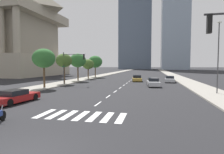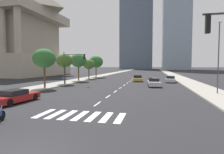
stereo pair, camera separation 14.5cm
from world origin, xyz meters
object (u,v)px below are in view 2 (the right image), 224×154
object	(u,v)px
sedan_red_1	(15,96)
street_tree_fourth	(89,64)
street_tree_nearest	(44,58)
street_tree_fifth	(96,62)
sedan_silver_0	(154,82)
traffic_signal_far	(72,62)
sedan_gold_3	(138,79)
street_tree_second	(65,61)
street_tree_third	(78,60)
sedan_silver_2	(170,79)
street_lamp_east	(219,52)

from	to	relation	value
sedan_red_1	street_tree_fourth	bearing A→B (deg)	11.72
sedan_red_1	street_tree_nearest	world-z (taller)	street_tree_nearest
sedan_red_1	street_tree_fifth	xyz separation A→B (m)	(-3.48, 36.14, 3.86)
sedan_red_1	sedan_silver_0	bearing A→B (deg)	-31.77
sedan_silver_0	traffic_signal_far	world-z (taller)	traffic_signal_far
sedan_gold_3	street_tree_second	distance (m)	15.72
sedan_red_1	street_tree_third	xyz separation A→B (m)	(-3.48, 23.37, 3.89)
sedan_gold_3	street_tree_fifth	xyz separation A→B (m)	(-12.48, 10.46, 3.83)
sedan_silver_2	street_tree_fifth	size ratio (longest dim) A/B	0.77
traffic_signal_far	street_lamp_east	world-z (taller)	street_lamp_east
traffic_signal_far	street_tree_second	bearing A→B (deg)	152.90
street_lamp_east	street_tree_third	size ratio (longest dim) A/B	1.42
street_tree_third	traffic_signal_far	bearing A→B (deg)	-75.63
sedan_silver_2	traffic_signal_far	size ratio (longest dim) A/B	0.83
traffic_signal_far	sedan_gold_3	bearing A→B (deg)	42.88
street_lamp_east	street_tree_fifth	size ratio (longest dim) A/B	1.38
sedan_silver_0	sedan_red_1	world-z (taller)	sedan_silver_0
sedan_silver_0	street_tree_second	bearing A→B (deg)	-96.48
sedan_silver_2	street_lamp_east	bearing A→B (deg)	18.27
sedan_red_1	street_tree_second	distance (m)	17.60
street_tree_nearest	sedan_red_1	bearing A→B (deg)	-71.43
street_tree_nearest	street_lamp_east	bearing A→B (deg)	-3.45
sedan_silver_0	street_tree_third	xyz separation A→B (m)	(-15.81, 6.94, 3.83)
sedan_gold_3	street_tree_fifth	world-z (taller)	street_tree_fifth
street_tree_second	street_tree_third	size ratio (longest dim) A/B	0.92
traffic_signal_far	street_lamp_east	distance (m)	22.15
street_lamp_east	street_tree_third	distance (m)	27.10
sedan_silver_2	sedan_silver_0	bearing A→B (deg)	-17.55
street_tree_second	street_tree_third	distance (m)	6.52
sedan_silver_2	sedan_gold_3	xyz separation A→B (m)	(-6.65, 1.05, 0.00)
sedan_gold_3	traffic_signal_far	xyz separation A→B (m)	(-10.56, -9.81, 3.36)
street_tree_nearest	street_tree_second	world-z (taller)	street_tree_nearest
sedan_red_1	street_tree_fourth	world-z (taller)	street_tree_fourth
street_tree_second	sedan_silver_2	bearing A→B (deg)	22.09
sedan_silver_2	street_tree_fifth	xyz separation A→B (m)	(-19.14, 11.52, 3.83)
street_tree_nearest	street_tree_second	size ratio (longest dim) A/B	1.06
sedan_gold_3	street_tree_fourth	world-z (taller)	street_tree_fourth
sedan_red_1	street_tree_fourth	xyz separation A→B (m)	(-3.48, 30.06, 3.12)
traffic_signal_far	sedan_silver_2	bearing A→B (deg)	26.95
street_lamp_east	street_tree_nearest	xyz separation A→B (m)	(-22.95, 1.38, -0.46)
street_tree_fifth	sedan_gold_3	bearing A→B (deg)	-39.97
street_tree_nearest	street_tree_fourth	size ratio (longest dim) A/B	1.18
street_tree_nearest	street_tree_fifth	xyz separation A→B (m)	(0.00, 25.78, 0.01)
street_tree_second	street_tree_fifth	world-z (taller)	street_tree_fifth
street_tree_second	street_tree_fifth	distance (m)	19.29
street_lamp_east	street_tree_fourth	xyz separation A→B (m)	(-22.95, 21.09, -1.18)
street_tree_second	street_tree_third	world-z (taller)	street_tree_third
sedan_silver_0	sedan_silver_2	xyz separation A→B (m)	(3.33, 8.19, -0.04)
sedan_silver_0	street_tree_second	size ratio (longest dim) A/B	0.91
sedan_silver_2	sedan_gold_3	world-z (taller)	sedan_gold_3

